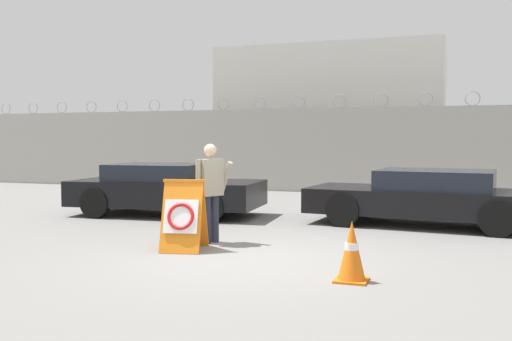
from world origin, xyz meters
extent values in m
plane|color=gray|center=(0.00, 0.00, 0.00)|extent=(90.00, 90.00, 0.00)
cube|color=#ADA8A0|center=(0.00, 11.15, 1.44)|extent=(36.00, 0.30, 2.87)
torus|color=gray|center=(-14.78, 11.15, 3.09)|extent=(0.47, 0.03, 0.47)
torus|color=gray|center=(-13.38, 11.15, 3.09)|extent=(0.47, 0.03, 0.47)
torus|color=gray|center=(-11.97, 11.15, 3.09)|extent=(0.47, 0.03, 0.47)
torus|color=gray|center=(-10.56, 11.15, 3.09)|extent=(0.47, 0.03, 0.47)
torus|color=gray|center=(-9.15, 11.15, 3.09)|extent=(0.47, 0.03, 0.47)
torus|color=gray|center=(-7.74, 11.15, 3.09)|extent=(0.47, 0.03, 0.47)
torus|color=gray|center=(-6.34, 11.15, 3.09)|extent=(0.47, 0.03, 0.47)
torus|color=gray|center=(-4.93, 11.15, 3.09)|extent=(0.47, 0.03, 0.47)
torus|color=gray|center=(-3.52, 11.15, 3.09)|extent=(0.47, 0.03, 0.47)
torus|color=gray|center=(-2.11, 11.15, 3.09)|extent=(0.47, 0.03, 0.47)
torus|color=gray|center=(-0.70, 11.15, 3.09)|extent=(0.47, 0.03, 0.47)
torus|color=gray|center=(0.70, 11.15, 3.09)|extent=(0.47, 0.03, 0.47)
torus|color=gray|center=(2.11, 11.15, 3.09)|extent=(0.47, 0.03, 0.47)
torus|color=gray|center=(3.52, 11.15, 3.09)|extent=(0.47, 0.03, 0.47)
cube|color=silver|center=(-1.77, 15.82, 2.74)|extent=(8.81, 5.51, 5.48)
cube|color=orange|center=(-1.14, 0.23, 0.56)|extent=(0.73, 0.55, 1.13)
cube|color=orange|center=(-1.22, 0.61, 0.56)|extent=(0.73, 0.55, 1.13)
cube|color=orange|center=(-1.18, 0.42, 1.14)|extent=(0.69, 0.21, 0.05)
cube|color=white|center=(-1.13, 0.20, 0.58)|extent=(0.59, 0.31, 0.53)
torus|color=red|center=(-1.13, 0.18, 0.58)|extent=(0.48, 0.29, 0.44)
cylinder|color=#232838|center=(-1.05, 1.03, 0.42)|extent=(0.15, 0.15, 0.83)
cylinder|color=#232838|center=(-0.97, 1.19, 0.42)|extent=(0.15, 0.15, 0.83)
cube|color=gray|center=(-1.01, 1.11, 1.16)|extent=(0.40, 0.49, 0.64)
sphere|color=#DBB293|center=(-1.01, 1.11, 1.63)|extent=(0.23, 0.23, 0.23)
cylinder|color=gray|center=(-1.14, 0.87, 1.17)|extent=(0.09, 0.09, 0.61)
cylinder|color=gray|center=(-0.80, 1.30, 1.14)|extent=(0.34, 0.24, 0.59)
cube|color=orange|center=(1.80, -0.78, 0.01)|extent=(0.42, 0.42, 0.03)
cone|color=orange|center=(1.80, -0.78, 0.41)|extent=(0.35, 0.35, 0.76)
cylinder|color=white|center=(1.80, -0.78, 0.45)|extent=(0.18, 0.18, 0.11)
cylinder|color=black|center=(-2.15, 5.09, 0.35)|extent=(0.71, 0.25, 0.70)
cylinder|color=black|center=(-2.01, 3.30, 0.35)|extent=(0.71, 0.25, 0.70)
cylinder|color=black|center=(-4.92, 4.89, 0.35)|extent=(0.71, 0.25, 0.70)
cylinder|color=black|center=(-4.79, 3.09, 0.35)|extent=(0.71, 0.25, 0.70)
cube|color=black|center=(-3.47, 4.09, 0.54)|extent=(4.62, 2.24, 0.59)
cube|color=black|center=(-3.69, 4.08, 1.04)|extent=(2.28, 1.88, 0.39)
cylinder|color=black|center=(0.85, 3.69, 0.35)|extent=(0.72, 0.27, 0.70)
cylinder|color=black|center=(1.03, 5.48, 0.35)|extent=(0.72, 0.27, 0.70)
cylinder|color=black|center=(3.80, 3.40, 0.35)|extent=(0.72, 0.27, 0.70)
cylinder|color=black|center=(3.98, 5.19, 0.35)|extent=(0.72, 0.27, 0.70)
cube|color=black|center=(2.42, 4.44, 0.51)|extent=(4.95, 2.37, 0.53)
cube|color=black|center=(2.65, 4.42, 0.98)|extent=(2.45, 1.94, 0.41)
camera|label=1|loc=(3.02, -8.02, 1.83)|focal=40.00mm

